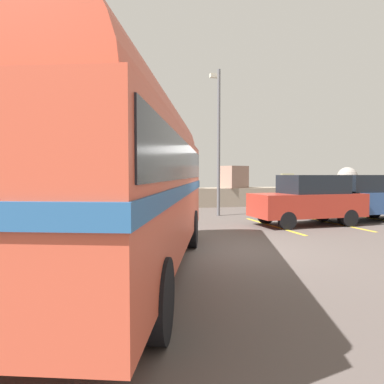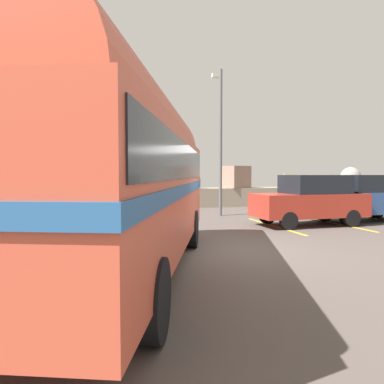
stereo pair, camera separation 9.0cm
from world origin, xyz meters
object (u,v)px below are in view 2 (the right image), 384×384
(parked_car_nearest, at_px, (310,200))
(lamp_post, at_px, (220,134))
(vintage_coach, at_px, (121,167))
(parked_car_middle, at_px, (363,198))

(parked_car_nearest, relative_size, lamp_post, 0.63)
(vintage_coach, bearing_deg, parked_car_middle, 47.90)
(parked_car_middle, bearing_deg, vintage_coach, 117.19)
(vintage_coach, height_order, parked_car_middle, vintage_coach)
(vintage_coach, xyz_separation_m, parked_car_nearest, (7.13, 4.87, -1.08))
(lamp_post, bearing_deg, parked_car_middle, -34.03)
(lamp_post, bearing_deg, vintage_coach, -119.56)
(parked_car_nearest, xyz_separation_m, lamp_post, (-2.20, 3.82, 2.74))
(parked_car_nearest, bearing_deg, vintage_coach, 123.16)
(vintage_coach, distance_m, parked_car_middle, 11.27)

